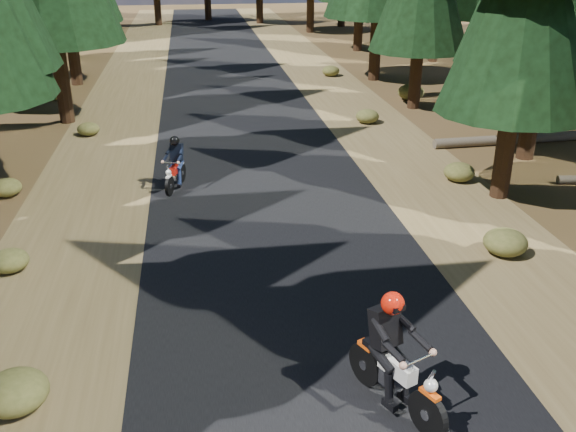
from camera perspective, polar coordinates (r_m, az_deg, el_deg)
name	(u,v)px	position (r m, az deg, el deg)	size (l,w,h in m)	color
ground	(300,302)	(12.05, 1.08, -7.62)	(120.00, 120.00, 0.00)	#413317
road	(268,202)	(16.49, -1.82, 1.28)	(6.00, 100.00, 0.01)	black
shoulder_l	(83,212)	(16.64, -17.75, 0.32)	(3.20, 100.00, 0.01)	brown
shoulder_r	(438,192)	(17.59, 13.23, 2.09)	(3.20, 100.00, 0.01)	brown
log_near	(511,139)	(22.46, 19.20, 6.45)	(0.32, 0.32, 5.35)	#4C4233
understory_shrubs	(281,150)	(19.71, -0.62, 5.85)	(15.89, 31.38, 0.66)	#474C1E
rider_lead	(396,373)	(9.40, 9.59, -13.59)	(1.39, 2.09, 1.80)	beige
rider_follow	(175,172)	(17.45, -10.00, 3.87)	(0.94, 1.67, 1.43)	#A8130B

